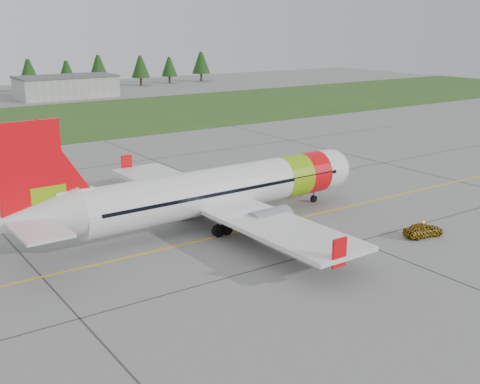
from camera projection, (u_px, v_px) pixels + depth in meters
ground at (266, 267)px, 46.88m from camera, size 320.00×320.00×0.00m
aircraft at (214, 191)px, 55.94m from camera, size 37.56×34.49×11.38m
follow_me_car at (424, 217)px, 53.10m from camera, size 1.49×1.68×3.73m
grass_strip at (1, 125)px, 111.87m from camera, size 320.00×50.00×0.03m
taxi_guideline at (212, 238)px, 53.21m from camera, size 120.00×0.25×0.02m
hangar_east at (66, 87)px, 153.37m from camera, size 24.00×12.00×5.20m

